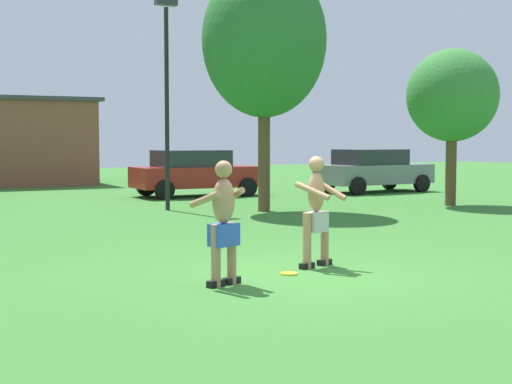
# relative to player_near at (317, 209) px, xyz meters

# --- Properties ---
(ground_plane) EXTENTS (80.00, 80.00, 0.00)m
(ground_plane) POSITION_rel_player_near_xyz_m (-0.43, -0.43, -0.90)
(ground_plane) COLOR #38752D
(player_near) EXTENTS (0.76, 0.70, 1.71)m
(player_near) POSITION_rel_player_near_xyz_m (0.00, 0.00, 0.00)
(player_near) COLOR black
(player_near) RESTS_ON ground_plane
(player_in_blue) EXTENTS (0.68, 0.74, 1.69)m
(player_in_blue) POSITION_rel_player_near_xyz_m (-1.88, -0.67, -0.01)
(player_in_blue) COLOR black
(player_in_blue) RESTS_ON ground_plane
(frisbee) EXTENTS (0.26, 0.26, 0.03)m
(frisbee) POSITION_rel_player_near_xyz_m (-0.69, -0.37, -0.89)
(frisbee) COLOR yellow
(frisbee) RESTS_ON ground_plane
(car_gray_near_post) EXTENTS (4.41, 2.27, 1.58)m
(car_gray_near_post) POSITION_rel_player_near_xyz_m (10.33, 12.79, -0.08)
(car_gray_near_post) COLOR slate
(car_gray_near_post) RESTS_ON ground_plane
(car_red_far_end) EXTENTS (4.32, 2.05, 1.58)m
(car_red_far_end) POSITION_rel_player_near_xyz_m (3.73, 13.94, -0.08)
(car_red_far_end) COLOR maroon
(car_red_far_end) RESTS_ON ground_plane
(lamp_post) EXTENTS (0.60, 0.24, 5.78)m
(lamp_post) POSITION_rel_player_near_xyz_m (1.15, 9.69, 2.64)
(lamp_post) COLOR black
(lamp_post) RESTS_ON ground_plane
(tree_left_field) EXTENTS (2.67, 2.67, 4.59)m
(tree_left_field) POSITION_rel_player_near_xyz_m (9.10, 7.25, 2.31)
(tree_left_field) COLOR brown
(tree_left_field) RESTS_ON ground_plane
(tree_right_field) EXTENTS (3.35, 3.35, 6.70)m
(tree_right_field) POSITION_rel_player_near_xyz_m (3.39, 8.21, 3.70)
(tree_right_field) COLOR brown
(tree_right_field) RESTS_ON ground_plane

